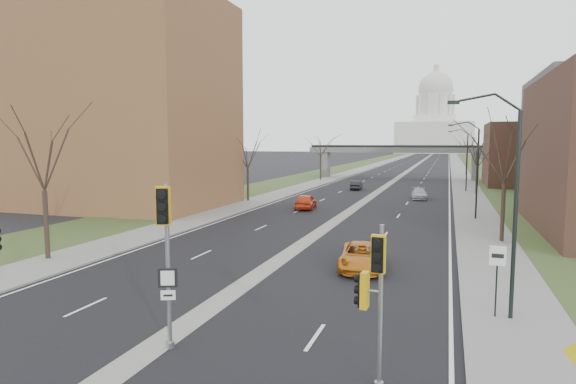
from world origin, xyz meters
The scene contains 27 objects.
ground centered at (0.00, 0.00, 0.00)m, with size 700.00×700.00×0.00m, color black.
road_surface centered at (0.00, 150.00, 0.01)m, with size 20.00×600.00×0.01m, color black.
median_strip centered at (0.00, 150.00, 0.00)m, with size 1.20×600.00×0.02m, color gray.
sidewalk_right centered at (12.00, 150.00, 0.06)m, with size 4.00×600.00×0.12m, color gray.
sidewalk_left centered at (-12.00, 150.00, 0.06)m, with size 4.00×600.00×0.12m, color gray.
grass_verge_right centered at (18.00, 150.00, 0.05)m, with size 8.00×600.00×0.10m, color #334921.
grass_verge_left centered at (-18.00, 150.00, 0.05)m, with size 8.00×600.00×0.10m, color #334921.
apartment_building centered at (-26.00, 30.00, 11.00)m, with size 25.00×16.00×22.00m, color brown.
commercial_block_far centered at (22.00, 70.00, 5.00)m, with size 14.00×14.00×10.00m, color #503225.
pedestrian_bridge centered at (0.00, 80.00, 4.84)m, with size 34.00×3.00×6.45m.
capitol centered at (0.00, 320.00, 18.60)m, with size 48.00×42.00×55.75m.
streetlight_near centered at (10.99, 6.00, 6.95)m, with size 2.61×0.20×8.70m.
streetlight_mid centered at (10.99, 32.00, 6.95)m, with size 2.61×0.20×8.70m.
streetlight_far centered at (10.99, 58.00, 6.95)m, with size 2.61×0.20×8.70m.
tree_left_a centered at (-13.00, 8.00, 6.64)m, with size 7.20×7.20×9.40m.
tree_left_b centered at (-13.00, 38.00, 6.23)m, with size 6.75×6.75×8.81m.
tree_left_c centered at (-13.00, 72.00, 7.04)m, with size 7.65×7.65×9.99m.
tree_right_a centered at (13.00, 22.00, 6.64)m, with size 7.20×7.20×9.40m.
tree_right_b centered at (13.00, 55.00, 5.82)m, with size 6.30×6.30×8.22m.
tree_right_c centered at (13.00, 95.00, 7.04)m, with size 7.65×7.65×9.99m.
signal_pole_median centered at (0.68, -0.66, 3.88)m, with size 0.80×0.93×5.57m.
signal_pole_right centered at (7.45, -0.99, 3.07)m, with size 0.81×0.87×4.69m.
speed_limit_sign centered at (11.24, 5.97, 2.06)m, with size 0.61×0.07×2.82m.
car_left_near centered at (-4.74, 34.07, 0.79)m, with size 1.87×4.64×1.58m, color red.
car_left_far centered at (-3.46, 56.32, 0.65)m, with size 1.38×3.96×1.31m, color black.
car_right_near centered at (4.95, 11.93, 0.71)m, with size 2.34×5.08×1.41m, color #C66C15.
car_right_mid centered at (6.06, 46.81, 0.64)m, with size 1.80×4.42×1.28m, color #A8A7AE.
Camera 1 is at (9.30, -13.96, 6.92)m, focal length 30.00 mm.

